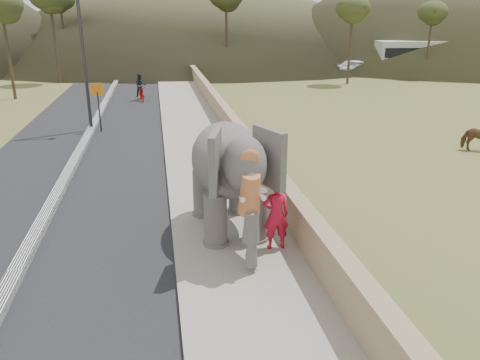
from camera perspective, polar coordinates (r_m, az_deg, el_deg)
name	(u,v)px	position (r m, az deg, el deg)	size (l,w,h in m)	color
ground	(241,267)	(11.02, 0.11, -10.58)	(160.00, 160.00, 0.00)	olive
road	(79,156)	(20.42, -19.06, 2.80)	(7.00, 120.00, 0.03)	black
median	(79,154)	(20.39, -19.09, 3.05)	(0.35, 120.00, 0.22)	black
walkway	(200,149)	(20.20, -4.94, 3.82)	(3.00, 120.00, 0.15)	#9E9687
parapet	(237,136)	(20.29, -0.32, 5.35)	(0.30, 120.00, 1.10)	tan
lamppost	(88,29)	(24.07, -18.09, 17.09)	(1.76, 0.36, 8.00)	#2A2B2F
signboard	(98,99)	(24.03, -16.92, 9.43)	(0.60, 0.08, 2.40)	#2D2D33
distant_car	(357,67)	(47.67, 14.10, 13.22)	(1.70, 4.23, 1.44)	silver
bus_white	(433,57)	(50.58, 22.46, 13.64)	(2.50, 11.00, 3.10)	beige
hill_far	(194,4)	(79.67, -5.66, 20.55)	(80.00, 80.00, 14.00)	brown
elephant_and_man	(229,175)	(12.07, -1.41, 0.62)	(2.42, 4.20, 2.96)	#68625E
motorcyclist	(141,90)	(32.68, -11.95, 10.63)	(0.91, 1.96, 1.80)	#9C0F0E
trees	(177,35)	(37.94, -7.75, 17.10)	(48.79, 42.83, 9.38)	#473828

